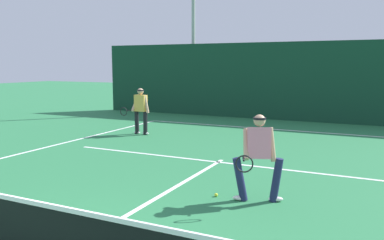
{
  "coord_description": "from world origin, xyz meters",
  "views": [
    {
      "loc": [
        3.62,
        -2.86,
        2.42
      ],
      "look_at": [
        -0.77,
        6.25,
        1.0
      ],
      "focal_mm": 37.39,
      "sensor_mm": 36.0,
      "label": 1
    }
  ],
  "objects_px": {
    "player_far": "(140,109)",
    "tennis_ball": "(216,195)",
    "player_near": "(258,154)",
    "light_pole": "(193,6)"
  },
  "relations": [
    {
      "from": "player_far",
      "to": "tennis_ball",
      "type": "bearing_deg",
      "value": 137.04
    },
    {
      "from": "player_near",
      "to": "light_pole",
      "type": "relative_size",
      "value": 0.18
    },
    {
      "from": "player_near",
      "to": "player_far",
      "type": "height_order",
      "value": "player_far"
    },
    {
      "from": "player_far",
      "to": "tennis_ball",
      "type": "relative_size",
      "value": 24.28
    },
    {
      "from": "light_pole",
      "to": "tennis_ball",
      "type": "bearing_deg",
      "value": -62.64
    },
    {
      "from": "tennis_ball",
      "to": "light_pole",
      "type": "xyz_separation_m",
      "value": [
        -6.05,
        11.69,
        5.24
      ]
    },
    {
      "from": "player_near",
      "to": "tennis_ball",
      "type": "xyz_separation_m",
      "value": [
        -0.75,
        -0.09,
        -0.82
      ]
    },
    {
      "from": "player_near",
      "to": "light_pole",
      "type": "xyz_separation_m",
      "value": [
        -6.8,
        11.6,
        4.42
      ]
    },
    {
      "from": "player_far",
      "to": "light_pole",
      "type": "height_order",
      "value": "light_pole"
    },
    {
      "from": "player_far",
      "to": "light_pole",
      "type": "bearing_deg",
      "value": -77.26
    }
  ]
}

